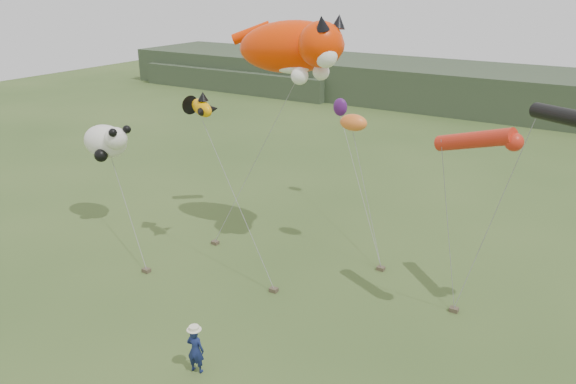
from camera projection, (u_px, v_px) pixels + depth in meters
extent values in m
plane|color=#385123|center=(237.00, 339.00, 20.59)|extent=(120.00, 120.00, 0.00)
cube|color=#2D3D28|center=(509.00, 91.00, 55.62)|extent=(90.00, 12.00, 4.00)
cube|color=#2D3D28|center=(246.00, 77.00, 68.33)|extent=(25.00, 8.00, 2.50)
imported|color=navy|center=(196.00, 350.00, 18.60)|extent=(0.68, 0.51, 1.67)
cube|color=brown|center=(215.00, 243.00, 27.93)|extent=(0.33, 0.27, 0.17)
cube|color=brown|center=(274.00, 290.00, 23.67)|extent=(0.33, 0.27, 0.17)
cube|color=brown|center=(454.00, 310.00, 22.25)|extent=(0.33, 0.27, 0.17)
cube|color=brown|center=(146.00, 270.00, 25.27)|extent=(0.33, 0.27, 0.17)
cube|color=brown|center=(381.00, 268.00, 25.43)|extent=(0.33, 0.27, 0.17)
ellipsoid|color=#FF3300|center=(291.00, 47.00, 25.16)|extent=(5.50, 3.06, 2.68)
sphere|color=#FF3300|center=(321.00, 44.00, 23.17)|extent=(1.90, 1.90, 1.90)
cone|color=black|center=(322.00, 23.00, 22.28)|extent=(0.59, 0.72, 0.71)
cone|color=black|center=(339.00, 21.00, 23.01)|extent=(0.59, 0.68, 0.67)
sphere|color=white|center=(326.00, 56.00, 22.86)|extent=(0.95, 0.95, 0.95)
ellipsoid|color=white|center=(291.00, 67.00, 25.11)|extent=(1.86, 0.93, 0.58)
sphere|color=white|center=(300.00, 76.00, 23.43)|extent=(0.74, 0.74, 0.74)
sphere|color=white|center=(321.00, 72.00, 24.50)|extent=(0.74, 0.74, 0.74)
cylinder|color=#FF3300|center=(252.00, 33.00, 27.04)|extent=(1.96, 1.44, 1.14)
ellipsoid|color=#F3A304|center=(202.00, 108.00, 24.55)|extent=(1.55, 0.96, 0.97)
cone|color=black|center=(186.00, 104.00, 25.34)|extent=(0.88, 1.01, 0.86)
cone|color=black|center=(203.00, 96.00, 24.32)|extent=(0.48, 0.48, 0.38)
cone|color=black|center=(200.00, 113.00, 24.07)|extent=(0.50, 0.53, 0.38)
cone|color=black|center=(214.00, 109.00, 24.82)|extent=(0.50, 0.53, 0.38)
cylinder|color=black|center=(566.00, 116.00, 19.12)|extent=(2.63, 2.47, 0.75)
cylinder|color=red|center=(474.00, 140.00, 19.30)|extent=(3.07, 1.72, 1.46)
sphere|color=red|center=(514.00, 142.00, 18.13)|extent=(0.61, 0.61, 0.61)
ellipsoid|color=white|center=(105.00, 141.00, 29.04)|extent=(2.59, 1.73, 1.73)
sphere|color=white|center=(116.00, 139.00, 28.10)|extent=(1.15, 1.15, 1.15)
sphere|color=black|center=(113.00, 133.00, 27.50)|extent=(0.42, 0.42, 0.42)
sphere|color=black|center=(127.00, 129.00, 28.10)|extent=(0.42, 0.42, 0.42)
sphere|color=black|center=(101.00, 155.00, 28.36)|extent=(0.67, 0.67, 0.67)
sphere|color=black|center=(100.00, 145.00, 29.78)|extent=(0.67, 0.67, 0.67)
ellipsoid|color=orange|center=(353.00, 123.00, 24.92)|extent=(1.29, 0.75, 0.75)
ellipsoid|color=#4F1668|center=(340.00, 107.00, 31.40)|extent=(0.83, 0.55, 1.01)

